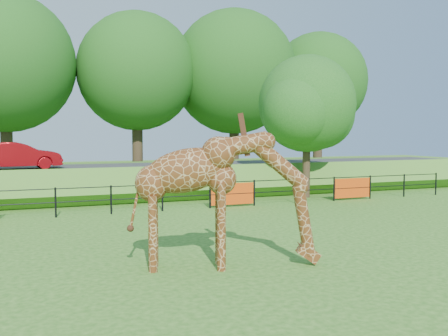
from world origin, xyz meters
The scene contains 9 objects.
ground centered at (0.00, 0.00, 0.00)m, with size 90.00×90.00×0.00m, color #2A6419.
giraffe centered at (-0.76, -0.58, 1.56)m, with size 4.38×0.80×3.13m, color #5E3013, non-canonical shape.
perimeter_fence centered at (0.00, 8.00, 0.55)m, with size 28.07×0.10×1.10m, color black, non-canonical shape.
embankment centered at (0.00, 15.50, 0.65)m, with size 40.00×9.00×1.30m, color #2A6419.
road centered at (0.00, 14.00, 1.36)m, with size 40.00×5.00×0.12m, color #333235.
car_red centered at (-5.30, 13.62, 2.04)m, with size 1.32×3.77×1.24m, color #A30B10.
visitor centered at (2.94, 9.13, 0.80)m, with size 0.58×0.38×1.59m, color black.
tree_east centered at (7.60, 9.63, 4.28)m, with size 5.40×4.71×6.76m.
bg_tree_line centered at (1.89, 22.00, 7.19)m, with size 37.30×8.80×11.82m.
Camera 1 is at (-4.99, -11.02, 3.07)m, focal length 40.00 mm.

